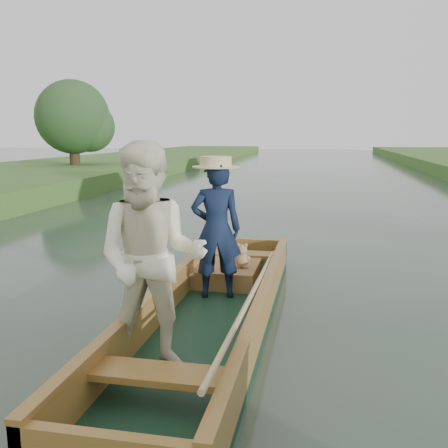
# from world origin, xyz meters

# --- Properties ---
(ground) EXTENTS (120.00, 120.00, 0.00)m
(ground) POSITION_xyz_m (0.00, 0.00, 0.00)
(ground) COLOR #283D30
(ground) RESTS_ON ground
(trees_far) EXTENTS (22.76, 16.16, 4.37)m
(trees_far) POSITION_xyz_m (0.51, 8.35, 2.46)
(trees_far) COLOR #47331E
(trees_far) RESTS_ON ground
(punt) EXTENTS (1.26, 5.00, 1.87)m
(punt) POSITION_xyz_m (-0.12, -0.27, 0.62)
(punt) COLOR #133320
(punt) RESTS_ON ground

